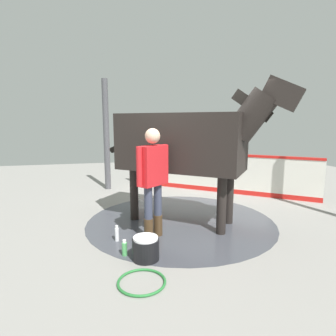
{
  "coord_description": "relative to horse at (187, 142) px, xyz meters",
  "views": [
    {
      "loc": [
        1.45,
        5.09,
        1.87
      ],
      "look_at": [
        0.38,
        0.49,
        1.09
      ],
      "focal_mm": 29.94,
      "sensor_mm": 36.0,
      "label": 1
    }
  ],
  "objects": [
    {
      "name": "bottle_spray",
      "position": [
        1.23,
        1.1,
        -1.41
      ],
      "size": [
        0.07,
        0.07,
        0.23
      ],
      "color": "#4CA559",
      "rests_on": "ground"
    },
    {
      "name": "handler",
      "position": [
        0.72,
        0.58,
        -0.48
      ],
      "size": [
        0.57,
        0.49,
        1.77
      ],
      "rotation": [
        0.0,
        0.0,
        5.39
      ],
      "color": "#47331E",
      "rests_on": "ground"
    },
    {
      "name": "wet_patch",
      "position": [
        0.09,
        -0.07,
        -1.51
      ],
      "size": [
        3.53,
        3.53,
        0.0
      ],
      "primitive_type": "cylinder",
      "color": "#42444C",
      "rests_on": "ground"
    },
    {
      "name": "wash_bucket",
      "position": [
        0.96,
        1.28,
        -1.35
      ],
      "size": [
        0.37,
        0.37,
        0.32
      ],
      "color": "black",
      "rests_on": "ground"
    },
    {
      "name": "roof_post_far",
      "position": [
        1.38,
        -3.03,
        -0.01
      ],
      "size": [
        0.16,
        0.16,
        3.0
      ],
      "primitive_type": "cylinder",
      "color": "#4C4C51",
      "rests_on": "ground"
    },
    {
      "name": "horse",
      "position": [
        0.0,
        0.0,
        0.0
      ],
      "size": [
        2.93,
        2.43,
        2.57
      ],
      "rotation": [
        0.0,
        0.0,
        2.48
      ],
      "color": "black",
      "rests_on": "ground"
    },
    {
      "name": "hose_coil",
      "position": [
        1.09,
        1.85,
        -1.5
      ],
      "size": [
        0.58,
        0.58,
        0.03
      ],
      "primitive_type": "torus",
      "color": "#267233",
      "rests_on": "ground"
    },
    {
      "name": "bottle_shampoo",
      "position": [
        1.31,
        0.59,
        -1.4
      ],
      "size": [
        0.06,
        0.06,
        0.26
      ],
      "color": "white",
      "rests_on": "ground"
    },
    {
      "name": "ground_plane",
      "position": [
        0.03,
        -0.23,
        -1.52
      ],
      "size": [
        16.0,
        16.0,
        0.02
      ],
      "primitive_type": "cube",
      "color": "gray"
    },
    {
      "name": "barrier_wall",
      "position": [
        -1.46,
        -2.04,
        -1.03
      ],
      "size": [
        4.08,
        3.21,
        1.05
      ],
      "color": "silver",
      "rests_on": "ground"
    }
  ]
}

